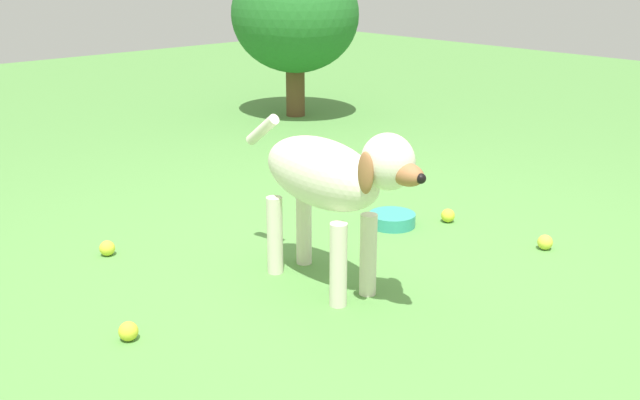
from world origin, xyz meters
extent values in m
plane|color=#548C42|center=(0.00, 0.00, 0.00)|extent=(14.00, 14.00, 0.00)
ellipsoid|color=silver|center=(0.00, 0.11, 0.45)|extent=(0.60, 0.26, 0.26)
cylinder|color=silver|center=(-0.19, 0.05, 0.16)|extent=(0.06, 0.06, 0.32)
cylinder|color=silver|center=(-0.18, 0.19, 0.16)|extent=(0.06, 0.06, 0.32)
cylinder|color=silver|center=(0.19, 0.03, 0.16)|extent=(0.06, 0.06, 0.32)
cylinder|color=silver|center=(0.20, 0.17, 0.16)|extent=(0.06, 0.06, 0.32)
ellipsoid|color=silver|center=(-0.35, 0.13, 0.57)|extent=(0.20, 0.18, 0.19)
ellipsoid|color=#9E663D|center=(-0.44, 0.13, 0.54)|extent=(0.14, 0.09, 0.08)
sphere|color=black|center=(-0.50, 0.13, 0.54)|extent=(0.03, 0.03, 0.03)
ellipsoid|color=#9E663D|center=(-0.34, 0.04, 0.54)|extent=(0.07, 0.04, 0.14)
ellipsoid|color=#9E663D|center=(-0.33, 0.22, 0.54)|extent=(0.07, 0.04, 0.14)
cylinder|color=silver|center=(0.37, 0.09, 0.55)|extent=(0.19, 0.05, 0.15)
sphere|color=yellow|center=(0.10, 0.89, 0.03)|extent=(0.07, 0.07, 0.07)
sphere|color=#D2DB34|center=(0.10, -0.81, 0.03)|extent=(0.07, 0.07, 0.07)
sphere|color=yellow|center=(0.82, 0.59, 0.03)|extent=(0.07, 0.07, 0.07)
sphere|color=#D8DB3F|center=(-0.40, -0.84, 0.03)|extent=(0.07, 0.07, 0.07)
cylinder|color=teal|center=(0.25, -0.57, 0.03)|extent=(0.22, 0.22, 0.06)
cylinder|color=brown|center=(2.46, -1.88, 0.18)|extent=(0.15, 0.15, 0.37)
ellipsoid|color=#236827|center=(2.46, -1.88, 0.78)|extent=(1.03, 0.93, 0.88)
camera|label=1|loc=(-1.95, 1.90, 1.22)|focal=41.66mm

